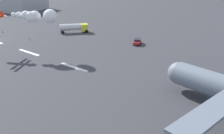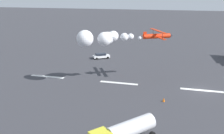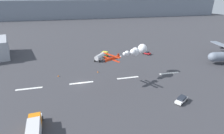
% 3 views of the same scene
% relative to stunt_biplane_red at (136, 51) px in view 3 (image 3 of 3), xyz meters
% --- Properties ---
extents(ground_plane, '(440.00, 440.00, 0.00)m').
position_rel_stunt_biplane_red_xyz_m(ground_plane, '(-19.15, -0.74, -9.48)').
color(ground_plane, '#38383D').
rests_on(ground_plane, ground).
extents(runway_stripe_2, '(8.00, 0.90, 0.01)m').
position_rel_stunt_biplane_red_xyz_m(runway_stripe_2, '(-35.59, -0.74, -9.48)').
color(runway_stripe_2, white).
rests_on(runway_stripe_2, ground).
extents(runway_stripe_3, '(8.00, 0.90, 0.01)m').
position_rel_stunt_biplane_red_xyz_m(runway_stripe_3, '(-19.15, -0.74, -9.48)').
color(runway_stripe_3, white).
rests_on(runway_stripe_3, ground).
extents(runway_stripe_4, '(8.00, 0.90, 0.01)m').
position_rel_stunt_biplane_red_xyz_m(runway_stripe_4, '(-2.72, -0.74, -9.48)').
color(runway_stripe_4, white).
rests_on(runway_stripe_4, ground).
extents(runway_stripe_5, '(8.00, 0.90, 0.01)m').
position_rel_stunt_biplane_red_xyz_m(runway_stripe_5, '(13.71, -0.74, -9.48)').
color(runway_stripe_5, white).
rests_on(runway_stripe_5, ground).
extents(mountain_ridge_distant, '(396.00, 16.00, 21.60)m').
position_rel_stunt_biplane_red_xyz_m(mountain_ridge_distant, '(-19.15, 173.26, 1.32)').
color(mountain_ridge_distant, gray).
rests_on(mountain_ridge_distant, ground).
extents(stunt_biplane_red, '(18.16, 12.36, 3.29)m').
position_rel_stunt_biplane_red_xyz_m(stunt_biplane_red, '(0.00, 0.00, 0.00)').
color(stunt_biplane_red, red).
extents(semi_truck_orange, '(4.01, 13.47, 3.70)m').
position_rel_stunt_biplane_red_xyz_m(semi_truck_orange, '(-30.43, -24.56, -7.37)').
color(semi_truck_orange, silver).
rests_on(semi_truck_orange, ground).
extents(fuel_tanker_truck, '(7.64, 8.38, 2.90)m').
position_rel_stunt_biplane_red_xyz_m(fuel_tanker_truck, '(-8.16, 20.65, -7.74)').
color(fuel_tanker_truck, yellow).
rests_on(fuel_tanker_truck, ground).
extents(followme_car_yellow, '(4.84, 4.00, 1.52)m').
position_rel_stunt_biplane_red_xyz_m(followme_car_yellow, '(6.60, -18.99, -8.67)').
color(followme_car_yellow, white).
rests_on(followme_car_yellow, ground).
extents(airport_staff_sedan, '(3.52, 4.38, 1.52)m').
position_rel_stunt_biplane_red_xyz_m(airport_staff_sedan, '(14.87, 22.55, -8.67)').
color(airport_staff_sedan, '#B21E23').
rests_on(airport_staff_sedan, ground).
extents(traffic_cone_near, '(0.44, 0.44, 0.75)m').
position_rel_stunt_biplane_red_xyz_m(traffic_cone_near, '(-26.83, 6.27, -9.11)').
color(traffic_cone_near, orange).
rests_on(traffic_cone_near, ground).
extents(traffic_cone_far, '(0.44, 0.44, 0.75)m').
position_rel_stunt_biplane_red_xyz_m(traffic_cone_far, '(-12.33, 6.39, -9.11)').
color(traffic_cone_far, orange).
rests_on(traffic_cone_far, ground).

